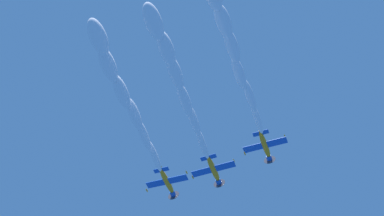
# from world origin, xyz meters

# --- Properties ---
(airplane_lead) EXTENTS (7.18, 7.95, 2.88)m
(airplane_lead) POSITION_xyz_m (4.24, 7.48, 70.93)
(airplane_lead) COLOR orange
(airplane_left_wingman) EXTENTS (7.19, 8.03, 2.74)m
(airplane_left_wingman) POSITION_xyz_m (6.13, -1.05, 70.46)
(airplane_left_wingman) COLOR orange
(airplane_right_wingman) EXTENTS (7.18, 7.99, 2.73)m
(airplane_right_wingman) POSITION_xyz_m (7.69, -10.86, 72.60)
(airplane_right_wingman) COLOR orange
(smoke_trail_lead) EXTENTS (28.76, 7.42, 5.65)m
(smoke_trail_lead) POSITION_xyz_m (-16.60, 3.64, 68.18)
(smoke_trail_lead) COLOR white
(smoke_trail_left_wingman) EXTENTS (28.28, 7.34, 5.39)m
(smoke_trail_left_wingman) POSITION_xyz_m (-14.55, -5.14, 67.79)
(smoke_trail_left_wingman) COLOR white
(smoke_trail_right_wingman) EXTENTS (28.90, 6.85, 5.67)m
(smoke_trail_right_wingman) POSITION_xyz_m (-13.26, -14.77, 69.92)
(smoke_trail_right_wingman) COLOR white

